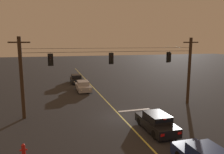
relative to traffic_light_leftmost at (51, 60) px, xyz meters
The scene contains 11 objects.
ground_plane 8.30m from the traffic_light_leftmost, 20.19° to the right, with size 180.00×180.00×0.00m, color #28282B.
lane_centre_stripe 10.01m from the traffic_light_leftmost, 44.89° to the left, with size 0.14×60.00×0.01m, color #D1C64C.
stop_bar_paint 9.53m from the traffic_light_leftmost, ahead, with size 3.40×0.36×0.01m, color silver.
signal_span_assembly 6.21m from the traffic_light_leftmost, ahead, with size 18.91×0.32×7.29m.
traffic_light_leftmost is the anchor object (origin of this frame).
traffic_light_left_inner 5.71m from the traffic_light_leftmost, ahead, with size 0.48×0.41×1.22m.
traffic_light_centre 12.03m from the traffic_light_leftmost, ahead, with size 0.48×0.41×1.22m.
car_waiting_near_lane 10.61m from the traffic_light_leftmost, 36.44° to the right, with size 1.80×4.33×1.39m.
car_oncoming_lead 11.42m from the traffic_light_leftmost, 66.02° to the left, with size 1.80×4.42×1.39m.
car_oncoming_trailing 17.04m from the traffic_light_leftmost, 75.81° to the left, with size 1.80×4.42×1.39m.
fire_hydrant 8.67m from the traffic_light_leftmost, 104.23° to the right, with size 0.44×0.22×0.84m.
Camera 1 is at (-5.99, -17.48, 6.79)m, focal length 33.83 mm.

